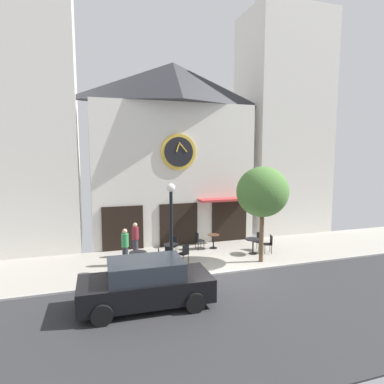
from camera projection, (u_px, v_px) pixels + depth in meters
The scene contains 20 objects.
ground_plane at pixel (239, 283), 12.70m from camera, with size 29.40×11.67×0.13m.
clock_building at pixel (174, 151), 18.30m from camera, with size 9.02×3.24×9.93m.
neighbor_building_left at pixel (22, 99), 17.04m from camera, with size 5.36×4.99×15.67m.
neighbor_building_right at pixel (282, 124), 21.36m from camera, with size 5.16×4.02×13.77m.
street_lamp at pixel (171, 227), 13.75m from camera, with size 0.36×0.36×3.76m.
street_tree at pixel (263, 192), 14.80m from camera, with size 2.42×2.18×4.42m.
cafe_table_center_right at pixel (138, 257), 14.16m from camera, with size 0.76×0.76×0.74m.
cafe_table_near_door at pixel (171, 249), 15.40m from camera, with size 0.72×0.72×0.74m.
cafe_table_leftmost at pixel (213, 239), 17.24m from camera, with size 0.62×0.62×0.74m.
cafe_table_center at pixel (253, 243), 16.26m from camera, with size 0.80×0.80×0.76m.
cafe_chair_near_lamp at pixel (156, 257), 14.13m from camera, with size 0.46×0.46×0.90m.
cafe_chair_outer at pixel (198, 239), 17.07m from camera, with size 0.46×0.46×0.90m.
cafe_chair_by_entrance at pixel (170, 254), 14.55m from camera, with size 0.53×0.53×0.90m.
cafe_chair_near_tree at pixel (173, 244), 16.20m from camera, with size 0.55×0.55×0.90m.
cafe_chair_curbside at pixel (184, 252), 14.80m from camera, with size 0.54×0.54×0.90m.
cafe_chair_corner at pixel (259, 240), 16.96m from camera, with size 0.54×0.54×0.90m.
cafe_chair_left_end at pixel (269, 243), 16.44m from camera, with size 0.50×0.50×0.90m.
pedestrian_maroon at pixel (135, 239), 15.83m from camera, with size 0.37×0.37×1.67m.
pedestrian_green at pixel (125, 247), 14.57m from camera, with size 0.44×0.44×1.67m.
parked_car_black at pixel (146, 283), 10.69m from camera, with size 4.34×2.10×1.55m.
Camera 1 is at (-5.46, -12.07, 5.00)m, focal length 30.53 mm.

